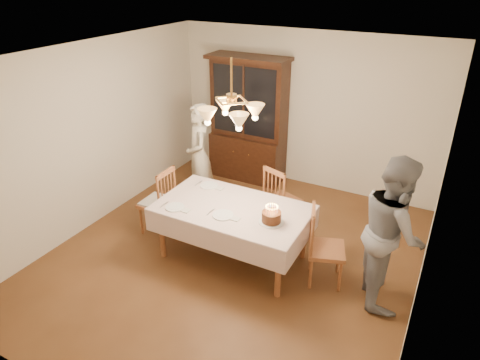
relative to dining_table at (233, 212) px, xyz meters
The scene contains 14 objects.
ground 0.68m from the dining_table, ahead, with size 5.00×5.00×0.00m, color #532F17.
room_shell 0.90m from the dining_table, ahead, with size 5.00×5.00×5.00m.
dining_table is the anchor object (origin of this frame).
china_hutch 2.46m from the dining_table, 112.31° to the left, with size 1.38×0.54×2.16m.
chair_far_side 1.01m from the dining_table, 72.98° to the left, with size 0.56×0.55×1.00m.
chair_left_end 1.26m from the dining_table, behind, with size 0.43×0.45×1.00m.
chair_right_end 1.23m from the dining_table, ahead, with size 0.54×0.55×1.00m.
elderly_woman 1.57m from the dining_table, 138.17° to the left, with size 0.60×0.39×1.64m, color beige.
adult_in_grey 1.91m from the dining_table, ahead, with size 0.86×0.67×1.76m, color slate.
birthday_cake 0.60m from the dining_table, ahead, with size 0.30×0.30×0.22m.
place_setting_near_left 0.71m from the dining_table, 150.37° to the right, with size 0.39×0.24×0.02m.
place_setting_near_right 0.25m from the dining_table, 87.83° to the right, with size 0.41×0.26×0.02m.
place_setting_far_left 0.66m from the dining_table, 147.41° to the left, with size 0.39×0.25×0.02m.
chandelier 1.29m from the dining_table, 155.46° to the right, with size 0.62×0.62×0.73m.
Camera 1 is at (2.25, -4.04, 3.48)m, focal length 32.00 mm.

